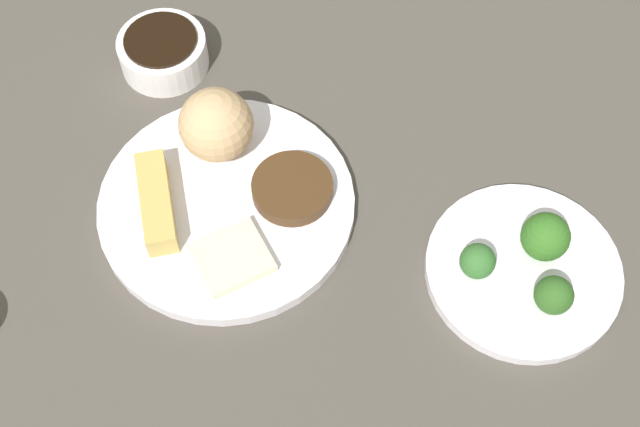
# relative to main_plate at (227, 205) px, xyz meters

# --- Properties ---
(tabletop) EXTENTS (2.20, 2.20, 0.02)m
(tabletop) POSITION_rel_main_plate_xyz_m (-0.03, -0.04, -0.02)
(tabletop) COLOR #4A443D
(tabletop) RESTS_ON ground
(main_plate) EXTENTS (0.28, 0.28, 0.02)m
(main_plate) POSITION_rel_main_plate_xyz_m (0.00, 0.00, 0.00)
(main_plate) COLOR white
(main_plate) RESTS_ON tabletop
(rice_scoop) EXTENTS (0.08, 0.08, 0.08)m
(rice_scoop) POSITION_rel_main_plate_xyz_m (0.07, 0.01, 0.05)
(rice_scoop) COLOR tan
(rice_scoop) RESTS_ON main_plate
(spring_roll) EXTENTS (0.12, 0.05, 0.03)m
(spring_roll) POSITION_rel_main_plate_xyz_m (-0.01, 0.07, 0.02)
(spring_roll) COLOR tan
(spring_roll) RESTS_ON main_plate
(crab_rangoon_wonton) EXTENTS (0.09, 0.09, 0.01)m
(crab_rangoon_wonton) POSITION_rel_main_plate_xyz_m (-0.07, -0.01, 0.01)
(crab_rangoon_wonton) COLOR beige
(crab_rangoon_wonton) RESTS_ON main_plate
(stir_fry_heap) EXTENTS (0.09, 0.09, 0.02)m
(stir_fry_heap) POSITION_rel_main_plate_xyz_m (0.01, -0.07, 0.02)
(stir_fry_heap) COLOR #462C16
(stir_fry_heap) RESTS_ON main_plate
(broccoli_plate) EXTENTS (0.20, 0.20, 0.01)m
(broccoli_plate) POSITION_rel_main_plate_xyz_m (-0.09, -0.31, -0.00)
(broccoli_plate) COLOR white
(broccoli_plate) RESTS_ON tabletop
(broccoli_floret_0) EXTENTS (0.05, 0.05, 0.05)m
(broccoli_floret_0) POSITION_rel_main_plate_xyz_m (-0.07, -0.33, 0.03)
(broccoli_floret_0) COLOR #326920
(broccoli_floret_0) RESTS_ON broccoli_plate
(broccoli_floret_1) EXTENTS (0.04, 0.04, 0.04)m
(broccoli_floret_1) POSITION_rel_main_plate_xyz_m (-0.09, -0.26, 0.02)
(broccoli_floret_1) COLOR #33682C
(broccoli_floret_1) RESTS_ON broccoli_plate
(broccoli_floret_2) EXTENTS (0.04, 0.04, 0.04)m
(broccoli_floret_2) POSITION_rel_main_plate_xyz_m (-0.13, -0.33, 0.03)
(broccoli_floret_2) COLOR #2E5A20
(broccoli_floret_2) RESTS_ON broccoli_plate
(soy_sauce_bowl) EXTENTS (0.10, 0.10, 0.04)m
(soy_sauce_bowl) POSITION_rel_main_plate_xyz_m (0.21, 0.08, 0.01)
(soy_sauce_bowl) COLOR white
(soy_sauce_bowl) RESTS_ON tabletop
(soy_sauce_bowl_liquid) EXTENTS (0.09, 0.09, 0.00)m
(soy_sauce_bowl_liquid) POSITION_rel_main_plate_xyz_m (0.21, 0.08, 0.03)
(soy_sauce_bowl_liquid) COLOR black
(soy_sauce_bowl_liquid) RESTS_ON soy_sauce_bowl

